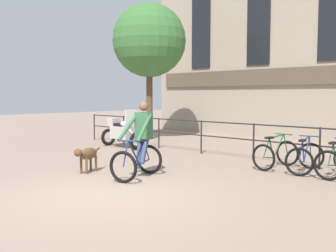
{
  "coord_description": "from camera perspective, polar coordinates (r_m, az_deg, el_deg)",
  "views": [
    {
      "loc": [
        5.78,
        -4.4,
        1.84
      ],
      "look_at": [
        -1.1,
        2.86,
        1.05
      ],
      "focal_mm": 42.0,
      "sensor_mm": 36.0,
      "label": 1
    }
  ],
  "objects": [
    {
      "name": "dog",
      "position": [
        9.49,
        -11.69,
        -4.07
      ],
      "size": [
        0.42,
        0.95,
        0.62
      ],
      "rotation": [
        0.0,
        0.0,
        0.32
      ],
      "color": "brown",
      "rests_on": "ground_plane"
    },
    {
      "name": "tree_canalside_left",
      "position": [
        16.49,
        -2.74,
        12.25
      ],
      "size": [
        3.02,
        3.02,
        5.59
      ],
      "color": "brown",
      "rests_on": "ground_plane"
    },
    {
      "name": "parked_bicycle_mid_left",
      "position": [
        9.9,
        19.29,
        -4.35
      ],
      "size": [
        0.84,
        1.21,
        0.86
      ],
      "rotation": [
        0.0,
        0.0,
        3.31
      ],
      "color": "black",
      "rests_on": "ground_plane"
    },
    {
      "name": "canal_railing",
      "position": [
        11.27,
        12.33,
        -1.35
      ],
      "size": [
        15.05,
        0.05,
        1.05
      ],
      "color": "#232326",
      "rests_on": "ground_plane"
    },
    {
      "name": "parked_bicycle_near_lamp",
      "position": [
        10.24,
        15.37,
        -3.97
      ],
      "size": [
        0.76,
        1.17,
        0.86
      ],
      "rotation": [
        0.0,
        0.0,
        3.05
      ],
      "color": "black",
      "rests_on": "ground_plane"
    },
    {
      "name": "ground_plane",
      "position": [
        7.5,
        -9.12,
        -9.76
      ],
      "size": [
        60.0,
        60.0,
        0.0
      ],
      "primitive_type": "plane",
      "color": "gray"
    },
    {
      "name": "cyclist_with_bike",
      "position": [
        8.81,
        -4.1,
        -2.52
      ],
      "size": [
        0.99,
        1.32,
        1.7
      ],
      "rotation": [
        0.0,
        0.0,
        0.29
      ],
      "color": "black",
      "rests_on": "ground_plane"
    },
    {
      "name": "parked_motorcycle",
      "position": [
        13.83,
        -6.73,
        -0.82
      ],
      "size": [
        1.76,
        0.69,
        1.35
      ],
      "rotation": [
        0.0,
        0.0,
        1.53
      ],
      "color": "black",
      "rests_on": "ground_plane"
    }
  ]
}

